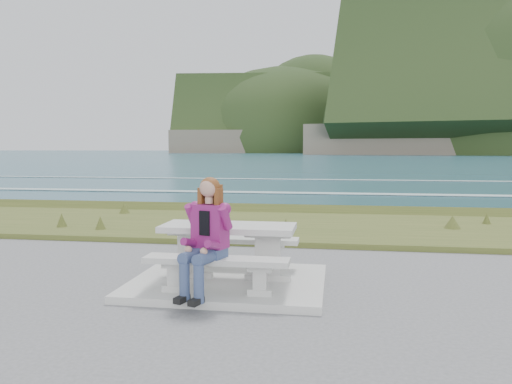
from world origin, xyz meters
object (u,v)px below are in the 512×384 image
at_px(picnic_table, 228,237).
at_px(bench_landward, 216,265).
at_px(seated_woman, 203,253).
at_px(bench_seaward, 238,244).

height_order(picnic_table, bench_landward, picnic_table).
bearing_deg(seated_woman, bench_landward, 63.04).
relative_size(bench_seaward, seated_woman, 1.25).
xyz_separation_m(bench_seaward, seated_woman, (-0.13, -1.53, 0.18)).
bearing_deg(bench_seaward, bench_landward, -90.00).
xyz_separation_m(picnic_table, bench_landward, (0.00, -0.70, -0.23)).
bearing_deg(picnic_table, bench_landward, -90.00).
distance_m(picnic_table, seated_woman, 0.84).
xyz_separation_m(picnic_table, bench_seaward, (0.00, 0.70, -0.23)).
relative_size(bench_landward, bench_seaward, 1.00).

